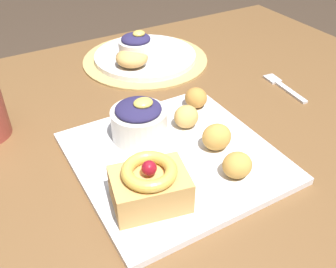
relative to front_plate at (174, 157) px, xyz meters
name	(u,v)px	position (x,y,z in m)	size (l,w,h in m)	color
dining_table	(131,184)	(-0.05, 0.08, -0.10)	(1.38, 0.92, 0.73)	brown
woven_placemat	(145,60)	(0.13, 0.35, 0.00)	(0.30, 0.30, 0.01)	tan
front_plate	(174,157)	(0.00, 0.00, 0.00)	(0.30, 0.30, 0.01)	white
cake_slice	(150,185)	(-0.08, -0.07, 0.04)	(0.12, 0.09, 0.07)	tan
berry_ramekin	(139,121)	(-0.03, 0.07, 0.04)	(0.09, 0.09, 0.07)	silver
fritter_front	(217,137)	(0.07, -0.02, 0.03)	(0.05, 0.04, 0.04)	gold
fritter_middle	(186,117)	(0.06, 0.06, 0.03)	(0.04, 0.04, 0.04)	tan
fritter_back	(237,165)	(0.06, -0.09, 0.03)	(0.05, 0.04, 0.04)	gold
fritter_extra	(196,98)	(0.11, 0.10, 0.02)	(0.04, 0.04, 0.04)	#BC7F38
back_plate	(145,56)	(0.13, 0.35, 0.01)	(0.24, 0.24, 0.01)	white
back_ramekin	(136,47)	(0.10, 0.33, 0.04)	(0.08, 0.08, 0.07)	white
back_pastry	(132,58)	(0.07, 0.31, 0.03)	(0.07, 0.07, 0.04)	tan
fork	(282,86)	(0.32, 0.09, 0.00)	(0.03, 0.13, 0.00)	silver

